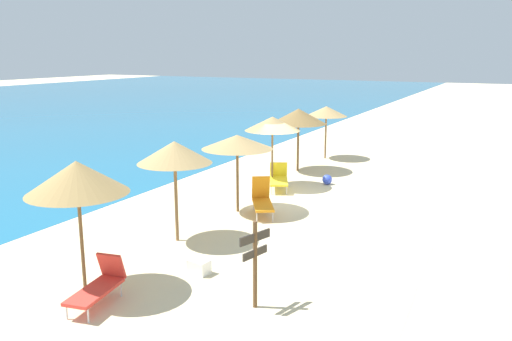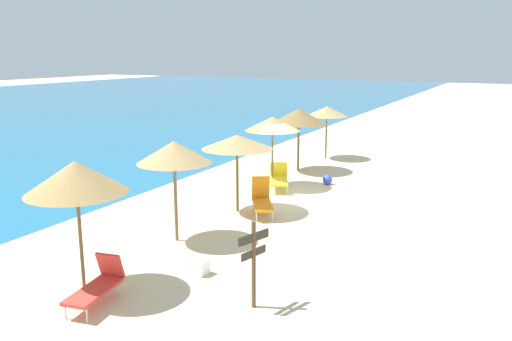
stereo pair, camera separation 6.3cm
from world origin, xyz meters
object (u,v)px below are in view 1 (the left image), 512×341
at_px(lounge_chair_0, 262,199).
at_px(lounge_chair_1, 279,178).
at_px(beach_umbrella_5, 326,111).
at_px(cooler_box, 199,267).
at_px(beach_ball, 327,180).
at_px(beach_umbrella_1, 175,153).
at_px(beach_umbrella_4, 298,116).
at_px(beach_umbrella_3, 272,124).
at_px(beach_umbrella_0, 77,177).
at_px(beach_umbrella_2, 237,142).
at_px(lounge_chair_2, 99,285).
at_px(wooden_signpost, 255,257).

relative_size(lounge_chair_0, lounge_chair_1, 0.98).
bearing_deg(beach_umbrella_5, cooler_box, -172.04).
bearing_deg(beach_ball, beach_umbrella_1, 168.75).
relative_size(beach_umbrella_4, beach_ball, 7.04).
bearing_deg(beach_umbrella_3, beach_umbrella_0, -178.47).
xyz_separation_m(lounge_chair_0, beach_ball, (4.69, -0.56, -0.29)).
relative_size(beach_umbrella_3, lounge_chair_1, 1.61).
xyz_separation_m(beach_umbrella_2, lounge_chair_1, (3.23, -0.01, -1.87)).
xyz_separation_m(beach_umbrella_1, beach_umbrella_2, (3.18, -0.17, -0.18)).
xyz_separation_m(lounge_chair_2, wooden_signpost, (1.32, -2.95, 0.67)).
bearing_deg(beach_umbrella_4, beach_umbrella_3, -176.46).
bearing_deg(lounge_chair_2, lounge_chair_0, -101.65).
xyz_separation_m(beach_umbrella_3, wooden_signpost, (-9.24, -3.93, -1.37)).
xyz_separation_m(beach_umbrella_4, beach_umbrella_5, (3.25, -0.12, -0.10)).
bearing_deg(beach_umbrella_0, beach_ball, -7.53).
height_order(beach_umbrella_3, lounge_chair_2, beach_umbrella_3).
relative_size(beach_umbrella_1, lounge_chair_2, 1.79).
height_order(beach_umbrella_2, cooler_box, beach_umbrella_2).
distance_m(beach_umbrella_5, beach_ball, 5.76).
bearing_deg(lounge_chair_2, beach_umbrella_1, -88.40).
bearing_deg(wooden_signpost, beach_umbrella_5, 31.72).
bearing_deg(lounge_chair_1, beach_umbrella_1, 62.95).
relative_size(beach_umbrella_2, beach_umbrella_5, 0.99).
bearing_deg(lounge_chair_2, beach_umbrella_2, -94.81).
relative_size(lounge_chair_1, wooden_signpost, 0.92).
relative_size(beach_umbrella_1, beach_umbrella_3, 1.02).
bearing_deg(beach_ball, wooden_signpost, -168.56).
distance_m(beach_umbrella_5, cooler_box, 14.94).
xyz_separation_m(beach_umbrella_2, wooden_signpost, (-5.74, -3.54, -1.21)).
height_order(beach_umbrella_2, lounge_chair_1, beach_umbrella_2).
bearing_deg(lounge_chair_0, beach_ball, -128.44).
bearing_deg(beach_umbrella_5, beach_umbrella_3, -179.41).
distance_m(beach_umbrella_1, wooden_signpost, 4.72).
relative_size(beach_umbrella_3, beach_umbrella_5, 1.07).
bearing_deg(beach_umbrella_3, lounge_chair_2, -174.67).
height_order(lounge_chair_0, cooler_box, lounge_chair_0).
distance_m(beach_umbrella_1, beach_umbrella_3, 6.68).
bearing_deg(wooden_signpost, beach_umbrella_2, 49.00).
bearing_deg(beach_umbrella_5, beach_umbrella_0, -178.83).
bearing_deg(beach_umbrella_4, wooden_signpost, -161.48).
relative_size(beach_umbrella_3, wooden_signpost, 1.49).
distance_m(beach_umbrella_0, beach_umbrella_2, 6.76).
bearing_deg(lounge_chair_0, wooden_signpost, 83.18).
bearing_deg(lounge_chair_2, beach_umbrella_5, -96.08).
bearing_deg(lounge_chair_0, beach_umbrella_5, -113.97).
bearing_deg(beach_umbrella_2, lounge_chair_1, -0.24).
height_order(beach_umbrella_1, beach_umbrella_4, beach_umbrella_1).
bearing_deg(beach_umbrella_0, lounge_chair_2, -113.34).
bearing_deg(beach_umbrella_5, beach_ball, -159.64).
bearing_deg(wooden_signpost, beach_umbrella_0, 122.76).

